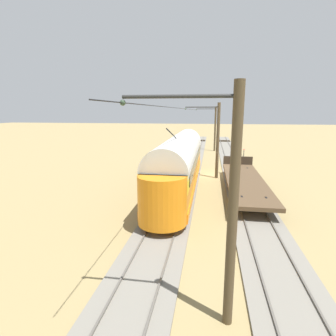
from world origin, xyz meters
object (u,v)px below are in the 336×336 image
(catenary_pole_foreground, at_px, (215,128))
(catenary_pole_mid_near, at_px, (217,139))
(vintage_streetcar, at_px, (180,161))
(catenary_pole_mid_far, at_px, (229,206))
(spare_tie_stack, at_px, (159,172))
(switch_stand, at_px, (244,153))
(flatcar_adjacent, at_px, (245,180))

(catenary_pole_foreground, bearing_deg, catenary_pole_mid_near, 90.00)
(catenary_pole_foreground, bearing_deg, vintage_streetcar, 82.47)
(vintage_streetcar, xyz_separation_m, catenary_pole_mid_far, (-2.90, 13.65, 1.36))
(spare_tie_stack, bearing_deg, catenary_pole_foreground, -107.26)
(vintage_streetcar, relative_size, catenary_pole_mid_far, 2.64)
(vintage_streetcar, height_order, catenary_pole_mid_near, catenary_pole_mid_near)
(catenary_pole_mid_near, distance_m, switch_stand, 12.25)
(vintage_streetcar, distance_m, flatcar_adjacent, 5.27)
(catenary_pole_foreground, distance_m, catenary_pole_mid_near, 17.78)
(catenary_pole_mid_near, distance_m, catenary_pole_mid_far, 17.78)
(catenary_pole_mid_far, distance_m, spare_tie_stack, 19.12)
(spare_tie_stack, bearing_deg, flatcar_adjacent, 151.05)
(vintage_streetcar, bearing_deg, catenary_pole_mid_near, -125.03)
(catenary_pole_mid_near, bearing_deg, catenary_pole_mid_far, 90.00)
(flatcar_adjacent, xyz_separation_m, catenary_pole_foreground, (2.18, -21.76, 2.77))
(vintage_streetcar, xyz_separation_m, flatcar_adjacent, (-5.07, -0.15, -1.41))
(catenary_pole_foreground, relative_size, switch_stand, 5.58)
(vintage_streetcar, height_order, catenary_pole_mid_far, catenary_pole_mid_far)
(catenary_pole_mid_far, distance_m, switch_stand, 29.44)
(flatcar_adjacent, height_order, spare_tie_stack, flatcar_adjacent)
(catenary_pole_mid_far, relative_size, spare_tie_stack, 2.87)
(switch_stand, height_order, spare_tie_stack, switch_stand)
(switch_stand, bearing_deg, catenary_pole_foreground, -59.54)
(catenary_pole_mid_near, xyz_separation_m, spare_tie_stack, (5.45, -0.24, -3.36))
(catenary_pole_mid_near, bearing_deg, flatcar_adjacent, 118.71)
(catenary_pole_mid_near, height_order, switch_stand, catenary_pole_mid_near)
(switch_stand, bearing_deg, catenary_pole_mid_near, 71.22)
(catenary_pole_mid_near, bearing_deg, switch_stand, -108.78)
(catenary_pole_foreground, relative_size, spare_tie_stack, 2.87)
(flatcar_adjacent, distance_m, catenary_pole_foreground, 22.04)
(catenary_pole_mid_far, bearing_deg, spare_tie_stack, -73.18)
(vintage_streetcar, bearing_deg, catenary_pole_mid_far, 101.98)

